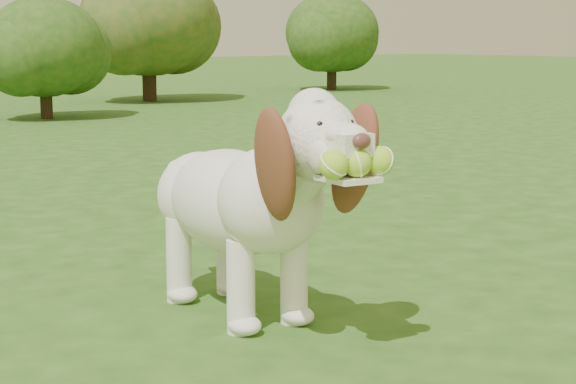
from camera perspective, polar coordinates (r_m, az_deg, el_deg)
ground at (r=3.55m, az=2.41°, el=-7.52°), size 80.00×80.00×0.00m
dog at (r=3.46m, az=-2.38°, el=-0.18°), size 0.49×1.32×0.86m
shrub_h at (r=18.81m, az=2.62°, el=9.43°), size 1.81×1.81×1.88m
shrub_f at (r=15.55m, az=-8.30°, el=10.14°), size 2.14×2.14×2.22m
shrub_c at (r=12.45m, az=-14.25°, el=8.34°), size 1.47×1.47×1.52m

